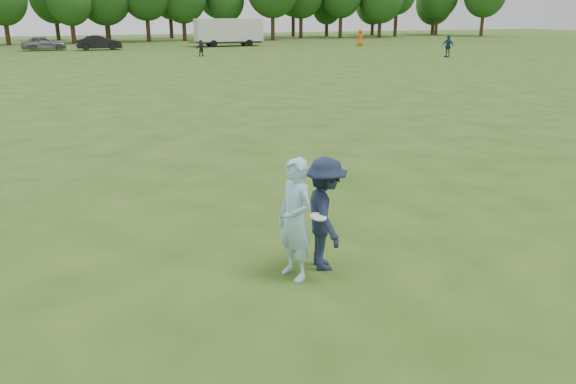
% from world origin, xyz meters
% --- Properties ---
extents(ground, '(200.00, 200.00, 0.00)m').
position_xyz_m(ground, '(0.00, 0.00, 0.00)').
color(ground, '#284A14').
rests_on(ground, ground).
extents(thrower, '(0.67, 0.84, 2.00)m').
position_xyz_m(thrower, '(0.14, 0.40, 1.00)').
color(thrower, '#98CFEB').
rests_on(thrower, ground).
extents(defender, '(0.93, 1.35, 1.92)m').
position_xyz_m(defender, '(0.74, 0.56, 0.96)').
color(defender, '#1B243C').
rests_on(defender, ground).
extents(player_far_b, '(0.88, 1.27, 2.00)m').
position_xyz_m(player_far_b, '(30.25, 37.23, 1.00)').
color(player_far_b, navy).
rests_on(player_far_b, ground).
extents(player_far_c, '(1.03, 0.74, 1.96)m').
position_xyz_m(player_far_c, '(30.83, 55.37, 0.98)').
color(player_far_c, orange).
rests_on(player_far_c, ground).
extents(player_far_d, '(1.47, 0.98, 1.52)m').
position_xyz_m(player_far_d, '(9.14, 46.47, 0.76)').
color(player_far_d, '#252525').
rests_on(player_far_d, ground).
extents(car_e, '(4.71, 2.23, 1.55)m').
position_xyz_m(car_e, '(-4.93, 60.45, 0.78)').
color(car_e, slate).
rests_on(car_e, ground).
extents(car_f, '(4.77, 1.71, 1.57)m').
position_xyz_m(car_f, '(0.69, 59.23, 0.78)').
color(car_f, black).
rests_on(car_f, ground).
extents(field_cone, '(0.28, 0.28, 0.30)m').
position_xyz_m(field_cone, '(14.23, 42.57, 0.15)').
color(field_cone, orange).
rests_on(field_cone, ground).
extents(disc_in_play, '(0.30, 0.30, 0.09)m').
position_xyz_m(disc_in_play, '(0.46, 0.21, 1.07)').
color(disc_in_play, white).
rests_on(disc_in_play, ground).
extents(cargo_trailer, '(9.00, 2.75, 3.20)m').
position_xyz_m(cargo_trailer, '(15.79, 60.73, 1.78)').
color(cargo_trailer, silver).
rests_on(cargo_trailer, ground).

